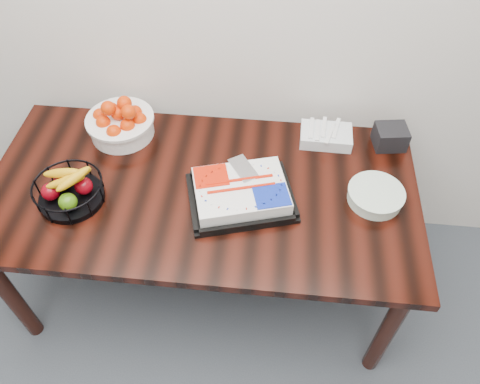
# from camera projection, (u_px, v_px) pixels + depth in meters

# --- Properties ---
(table) EXTENTS (1.80, 0.90, 0.75)m
(table) POSITION_uv_depth(u_px,v_px,m) (202.00, 201.00, 2.01)
(table) COLOR black
(table) RESTS_ON ground
(cake_tray) EXTENTS (0.49, 0.43, 0.09)m
(cake_tray) POSITION_uv_depth(u_px,v_px,m) (241.00, 193.00, 1.87)
(cake_tray) COLOR black
(cake_tray) RESTS_ON table
(tangerine_bowl) EXTENTS (0.31, 0.31, 0.19)m
(tangerine_bowl) POSITION_uv_depth(u_px,v_px,m) (120.00, 120.00, 2.10)
(tangerine_bowl) COLOR white
(tangerine_bowl) RESTS_ON table
(fruit_basket) EXTENTS (0.28, 0.28, 0.15)m
(fruit_basket) POSITION_uv_depth(u_px,v_px,m) (69.00, 190.00, 1.86)
(fruit_basket) COLOR black
(fruit_basket) RESTS_ON table
(plate_stack) EXTENTS (0.23, 0.23, 0.06)m
(plate_stack) POSITION_uv_depth(u_px,v_px,m) (375.00, 196.00, 1.88)
(plate_stack) COLOR white
(plate_stack) RESTS_ON table
(fork_bag) EXTENTS (0.23, 0.15, 0.06)m
(fork_bag) POSITION_uv_depth(u_px,v_px,m) (326.00, 136.00, 2.10)
(fork_bag) COLOR silver
(fork_bag) RESTS_ON table
(napkin_box) EXTENTS (0.15, 0.13, 0.10)m
(napkin_box) POSITION_uv_depth(u_px,v_px,m) (390.00, 137.00, 2.07)
(napkin_box) COLOR black
(napkin_box) RESTS_ON table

